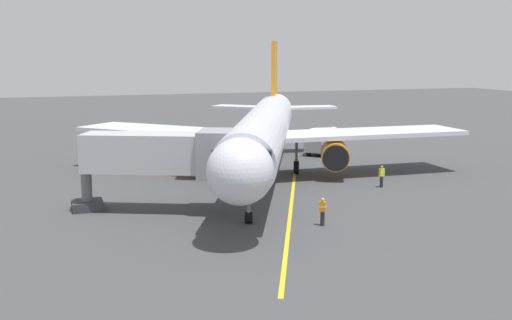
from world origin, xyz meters
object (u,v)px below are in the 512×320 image
at_px(box_truck_portside, 321,141).
at_px(airplane, 264,131).
at_px(ground_crew_wing_walker, 382,176).
at_px(jet_bridge, 170,155).
at_px(ground_crew_marshaller, 323,211).

bearing_deg(box_truck_portside, airplane, 46.04).
height_order(ground_crew_wing_walker, box_truck_portside, box_truck_portside).
relative_size(jet_bridge, box_truck_portside, 2.40).
height_order(jet_bridge, ground_crew_wing_walker, jet_bridge).
bearing_deg(airplane, ground_crew_marshaller, 83.46).
bearing_deg(ground_crew_marshaller, airplane, -96.54).
xyz_separation_m(ground_crew_wing_walker, box_truck_portside, (-2.71, -16.61, 0.50)).
height_order(airplane, box_truck_portside, airplane).
bearing_deg(ground_crew_wing_walker, jet_bridge, 6.70).
xyz_separation_m(jet_bridge, ground_crew_wing_walker, (-16.99, -2.00, -2.88)).
distance_m(airplane, jet_bridge, 12.50).
bearing_deg(ground_crew_marshaller, ground_crew_wing_walker, -136.97).
relative_size(ground_crew_marshaller, ground_crew_wing_walker, 1.00).
bearing_deg(ground_crew_wing_walker, ground_crew_marshaller, 43.03).
bearing_deg(box_truck_portside, jet_bridge, 43.36).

